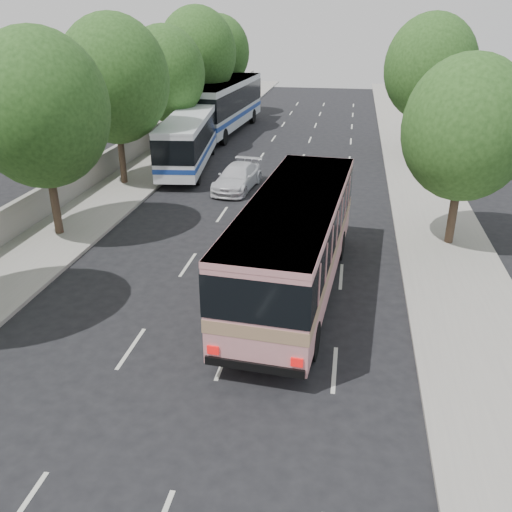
% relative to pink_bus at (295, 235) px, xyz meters
% --- Properties ---
extents(ground, '(120.00, 120.00, 0.00)m').
position_rel_pink_bus_xyz_m(ground, '(-2.53, -2.38, -2.25)').
color(ground, black).
rests_on(ground, ground).
extents(sidewalk_left, '(4.00, 90.00, 0.15)m').
position_rel_pink_bus_xyz_m(sidewalk_left, '(-11.03, 17.62, -2.18)').
color(sidewalk_left, '#9E998E').
rests_on(sidewalk_left, ground).
extents(sidewalk_right, '(4.00, 90.00, 0.12)m').
position_rel_pink_bus_xyz_m(sidewalk_right, '(5.97, 17.62, -2.19)').
color(sidewalk_right, '#9E998E').
rests_on(sidewalk_right, ground).
extents(low_wall, '(0.30, 90.00, 1.50)m').
position_rel_pink_bus_xyz_m(low_wall, '(-12.83, 17.62, -1.35)').
color(low_wall, '#9E998E').
rests_on(low_wall, sidewalk_left).
extents(tree_left_b, '(5.70, 5.70, 8.88)m').
position_rel_pink_bus_xyz_m(tree_left_b, '(-10.95, 3.56, 3.57)').
color(tree_left_b, '#38281E').
rests_on(tree_left_b, ground).
extents(tree_left_c, '(6.00, 6.00, 9.35)m').
position_rel_pink_bus_xyz_m(tree_left_c, '(-11.15, 11.56, 3.87)').
color(tree_left_c, '#38281E').
rests_on(tree_left_c, ground).
extents(tree_left_d, '(5.52, 5.52, 8.60)m').
position_rel_pink_bus_xyz_m(tree_left_d, '(-11.05, 19.56, 3.38)').
color(tree_left_d, '#38281E').
rests_on(tree_left_d, ground).
extents(tree_left_e, '(6.30, 6.30, 9.82)m').
position_rel_pink_bus_xyz_m(tree_left_e, '(-10.95, 27.56, 4.18)').
color(tree_left_e, '#38281E').
rests_on(tree_left_e, ground).
extents(tree_left_f, '(5.88, 5.88, 9.16)m').
position_rel_pink_bus_xyz_m(tree_left_f, '(-11.15, 35.56, 3.75)').
color(tree_left_f, '#38281E').
rests_on(tree_left_f, ground).
extents(tree_right_near, '(5.10, 5.10, 7.95)m').
position_rel_pink_bus_xyz_m(tree_right_near, '(6.25, 5.56, 2.95)').
color(tree_right_near, '#38281E').
rests_on(tree_right_near, ground).
extents(tree_right_far, '(6.00, 6.00, 9.35)m').
position_rel_pink_bus_xyz_m(tree_right_far, '(6.55, 21.56, 3.87)').
color(tree_right_far, '#38281E').
rests_on(tree_right_far, ground).
extents(pink_bus, '(3.70, 11.51, 3.62)m').
position_rel_pink_bus_xyz_m(pink_bus, '(0.00, 0.00, 0.00)').
color(pink_bus, '#D18689').
rests_on(pink_bus, ground).
extents(pink_taxi, '(2.17, 4.25, 1.39)m').
position_rel_pink_bus_xyz_m(pink_taxi, '(-1.53, 6.02, -1.56)').
color(pink_taxi, '#FC157D').
rests_on(pink_taxi, ground).
extents(white_pickup, '(2.43, 4.92, 1.38)m').
position_rel_pink_bus_xyz_m(white_pickup, '(-4.53, 11.90, -1.56)').
color(white_pickup, silver).
rests_on(white_pickup, ground).
extents(tour_coach_front, '(3.78, 11.28, 3.31)m').
position_rel_pink_bus_xyz_m(tour_coach_front, '(-8.51, 15.99, -0.26)').
color(tour_coach_front, white).
rests_on(tour_coach_front, ground).
extents(tour_coach_rear, '(3.80, 13.88, 4.11)m').
position_rel_pink_bus_xyz_m(tour_coach_rear, '(-8.83, 27.46, 0.22)').
color(tour_coach_rear, silver).
rests_on(tour_coach_rear, ground).
extents(taxi_roof_sign, '(0.57, 0.25, 0.18)m').
position_rel_pink_bus_xyz_m(taxi_roof_sign, '(-1.53, 6.02, -0.77)').
color(taxi_roof_sign, silver).
rests_on(taxi_roof_sign, pink_taxi).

